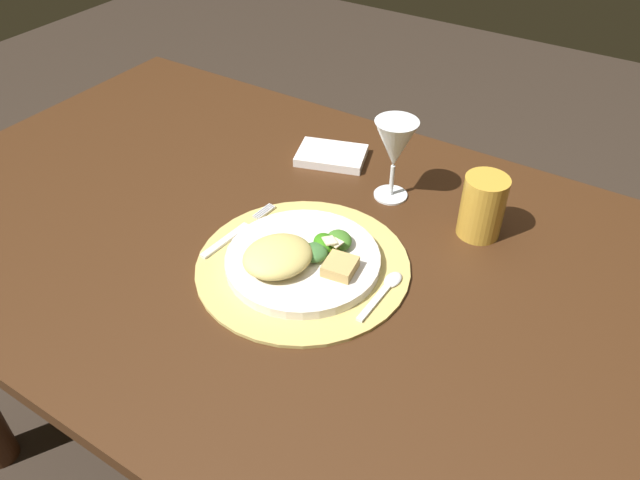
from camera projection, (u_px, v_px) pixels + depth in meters
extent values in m
plane|color=#30261D|center=(301.00, 474.00, 1.48)|extent=(6.00, 6.00, 0.00)
cube|color=#3C2211|center=(293.00, 248.00, 1.02)|extent=(1.47, 0.88, 0.03)
cylinder|color=#3B230D|center=(180.00, 199.00, 1.76)|extent=(0.08, 0.08, 0.70)
cylinder|color=tan|center=(303.00, 265.00, 0.96)|extent=(0.34, 0.34, 0.01)
cylinder|color=silver|center=(303.00, 260.00, 0.96)|extent=(0.24, 0.24, 0.02)
ellipsoid|color=#D4BE69|center=(278.00, 256.00, 0.92)|extent=(0.13, 0.14, 0.04)
ellipsoid|color=#4C711D|center=(325.00, 244.00, 0.96)|extent=(0.04, 0.04, 0.02)
ellipsoid|color=#307613|center=(324.00, 243.00, 0.96)|extent=(0.05, 0.05, 0.02)
ellipsoid|color=#3B6D33|center=(314.00, 252.00, 0.94)|extent=(0.06, 0.06, 0.02)
ellipsoid|color=#4D700F|center=(334.00, 242.00, 0.96)|extent=(0.04, 0.04, 0.02)
ellipsoid|color=#427C28|center=(339.00, 240.00, 0.97)|extent=(0.06, 0.06, 0.02)
cube|color=beige|center=(335.00, 242.00, 0.95)|extent=(0.03, 0.02, 0.01)
cube|color=beige|center=(329.00, 241.00, 0.94)|extent=(0.03, 0.03, 0.01)
cube|color=tan|center=(340.00, 267.00, 0.92)|extent=(0.05, 0.05, 0.02)
cube|color=silver|center=(225.00, 240.00, 1.00)|extent=(0.02, 0.11, 0.00)
cube|color=silver|center=(262.00, 211.00, 1.07)|extent=(0.01, 0.05, 0.00)
cube|color=silver|center=(263.00, 211.00, 1.07)|extent=(0.01, 0.05, 0.00)
cube|color=silver|center=(265.00, 212.00, 1.06)|extent=(0.01, 0.05, 0.00)
cube|color=silver|center=(267.00, 213.00, 1.06)|extent=(0.01, 0.05, 0.00)
cube|color=silver|center=(375.00, 302.00, 0.89)|extent=(0.01, 0.09, 0.00)
ellipsoid|color=silver|center=(394.00, 278.00, 0.93)|extent=(0.02, 0.04, 0.01)
cube|color=white|center=(331.00, 156.00, 1.21)|extent=(0.15, 0.13, 0.02)
cylinder|color=silver|center=(390.00, 195.00, 1.11)|extent=(0.06, 0.06, 0.00)
cylinder|color=silver|center=(392.00, 180.00, 1.09)|extent=(0.01, 0.01, 0.06)
cone|color=silver|center=(395.00, 144.00, 1.05)|extent=(0.08, 0.08, 0.09)
cylinder|color=gold|center=(482.00, 207.00, 1.00)|extent=(0.07, 0.07, 0.11)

